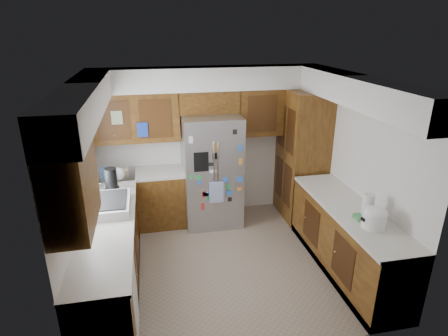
{
  "coord_description": "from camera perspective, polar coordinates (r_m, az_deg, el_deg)",
  "views": [
    {
      "loc": [
        -0.93,
        -4.31,
        3.07
      ],
      "look_at": [
        0.02,
        0.35,
        1.26
      ],
      "focal_mm": 30.0,
      "sensor_mm": 36.0,
      "label": 1
    }
  ],
  "objects": [
    {
      "name": "left_counter_clutter",
      "position": [
        5.55,
        -16.52,
        -1.45
      ],
      "size": [
        0.39,
        0.8,
        0.38
      ],
      "color": "black",
      "rests_on": "left_counter_run"
    },
    {
      "name": "fridge",
      "position": [
        6.0,
        -1.87,
        -0.42
      ],
      "size": [
        0.9,
        0.79,
        1.8
      ],
      "color": "gray",
      "rests_on": "ground"
    },
    {
      "name": "rice_cooker",
      "position": [
        4.6,
        21.97,
        -6.91
      ],
      "size": [
        0.29,
        0.28,
        0.25
      ],
      "color": "white",
      "rests_on": "right_counter_run"
    },
    {
      "name": "sink_assembly",
      "position": [
        4.9,
        -17.16,
        -5.33
      ],
      "size": [
        0.52,
        0.7,
        0.37
      ],
      "color": "silver",
      "rests_on": "left_counter_run"
    },
    {
      "name": "right_counter_run",
      "position": [
        5.26,
        18.17,
        -10.64
      ],
      "size": [
        0.63,
        2.25,
        0.92
      ],
      "color": "#44220D",
      "rests_on": "ground"
    },
    {
      "name": "fridge_top_items",
      "position": [
        5.79,
        -3.85,
        12.92
      ],
      "size": [
        0.73,
        0.31,
        0.29
      ],
      "color": "#2845A3",
      "rests_on": "bridge_cabinet"
    },
    {
      "name": "pantry",
      "position": [
        6.3,
        11.77,
        1.89
      ],
      "size": [
        0.6,
        0.9,
        2.15
      ],
      "primitive_type": "cube",
      "color": "#44220D",
      "rests_on": "ground"
    },
    {
      "name": "floor",
      "position": [
        5.37,
        0.51,
        -14.06
      ],
      "size": [
        3.6,
        3.6,
        0.0
      ],
      "primitive_type": "plane",
      "color": "gray",
      "rests_on": "ground"
    },
    {
      "name": "bridge_cabinet",
      "position": [
        5.91,
        -2.38,
        10.12
      ],
      "size": [
        0.96,
        0.34,
        0.35
      ],
      "primitive_type": "cube",
      "color": "#44220D",
      "rests_on": "fridge"
    },
    {
      "name": "room_shell",
      "position": [
        4.9,
        -1.53,
        6.05
      ],
      "size": [
        3.64,
        3.24,
        2.52
      ],
      "color": "silver",
      "rests_on": "ground"
    },
    {
      "name": "left_counter_run",
      "position": [
        5.09,
        -14.98,
        -11.24
      ],
      "size": [
        1.36,
        3.2,
        0.92
      ],
      "color": "#44220D",
      "rests_on": "ground"
    },
    {
      "name": "paper_towel",
      "position": [
        4.78,
        21.05,
        -5.43
      ],
      "size": [
        0.13,
        0.13,
        0.3
      ],
      "primitive_type": "cylinder",
      "color": "white",
      "rests_on": "right_counter_run"
    }
  ]
}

